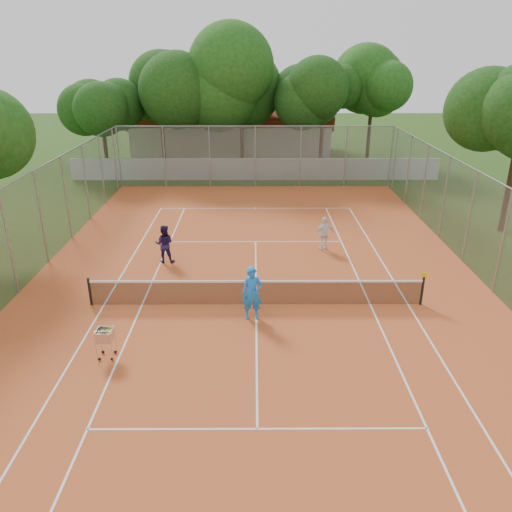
{
  "coord_description": "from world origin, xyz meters",
  "views": [
    {
      "loc": [
        -0.07,
        -15.96,
        8.49
      ],
      "look_at": [
        0.0,
        1.5,
        1.3
      ],
      "focal_mm": 35.0,
      "sensor_mm": 36.0,
      "label": 1
    }
  ],
  "objects_px": {
    "player_far_right": "(324,234)",
    "ball_hopper": "(106,342)",
    "tennis_net": "(256,292)",
    "clubhouse": "(232,128)",
    "player_far_left": "(164,244)",
    "player_near": "(252,293)"
  },
  "relations": [
    {
      "from": "clubhouse",
      "to": "player_near",
      "type": "height_order",
      "value": "clubhouse"
    },
    {
      "from": "ball_hopper",
      "to": "player_far_right",
      "type": "bearing_deg",
      "value": 37.63
    },
    {
      "from": "ball_hopper",
      "to": "clubhouse",
      "type": "bearing_deg",
      "value": 74.42
    },
    {
      "from": "player_near",
      "to": "player_far_left",
      "type": "relative_size",
      "value": 1.14
    },
    {
      "from": "clubhouse",
      "to": "player_near",
      "type": "bearing_deg",
      "value": -86.45
    },
    {
      "from": "player_far_right",
      "to": "ball_hopper",
      "type": "relative_size",
      "value": 1.54
    },
    {
      "from": "tennis_net",
      "to": "ball_hopper",
      "type": "xyz_separation_m",
      "value": [
        -4.46,
        -3.31,
        0.02
      ]
    },
    {
      "from": "player_far_right",
      "to": "ball_hopper",
      "type": "bearing_deg",
      "value": 29.37
    },
    {
      "from": "ball_hopper",
      "to": "player_near",
      "type": "bearing_deg",
      "value": 17.17
    },
    {
      "from": "clubhouse",
      "to": "player_near",
      "type": "xyz_separation_m",
      "value": [
        1.86,
        -29.98,
        -1.24
      ]
    },
    {
      "from": "tennis_net",
      "to": "ball_hopper",
      "type": "distance_m",
      "value": 5.55
    },
    {
      "from": "tennis_net",
      "to": "player_far_right",
      "type": "xyz_separation_m",
      "value": [
        3.13,
        5.38,
        0.29
      ]
    },
    {
      "from": "tennis_net",
      "to": "player_near",
      "type": "height_order",
      "value": "player_near"
    },
    {
      "from": "clubhouse",
      "to": "player_far_left",
      "type": "height_order",
      "value": "clubhouse"
    },
    {
      "from": "player_far_left",
      "to": "player_far_right",
      "type": "relative_size",
      "value": 1.06
    },
    {
      "from": "tennis_net",
      "to": "player_far_right",
      "type": "height_order",
      "value": "player_far_right"
    },
    {
      "from": "player_near",
      "to": "player_far_left",
      "type": "height_order",
      "value": "player_near"
    },
    {
      "from": "player_far_left",
      "to": "ball_hopper",
      "type": "distance_m",
      "value": 7.31
    },
    {
      "from": "clubhouse",
      "to": "player_far_right",
      "type": "height_order",
      "value": "clubhouse"
    },
    {
      "from": "tennis_net",
      "to": "clubhouse",
      "type": "relative_size",
      "value": 0.72
    },
    {
      "from": "player_far_right",
      "to": "player_near",
      "type": "bearing_deg",
      "value": 43.28
    },
    {
      "from": "player_far_left",
      "to": "ball_hopper",
      "type": "bearing_deg",
      "value": 86.29
    }
  ]
}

